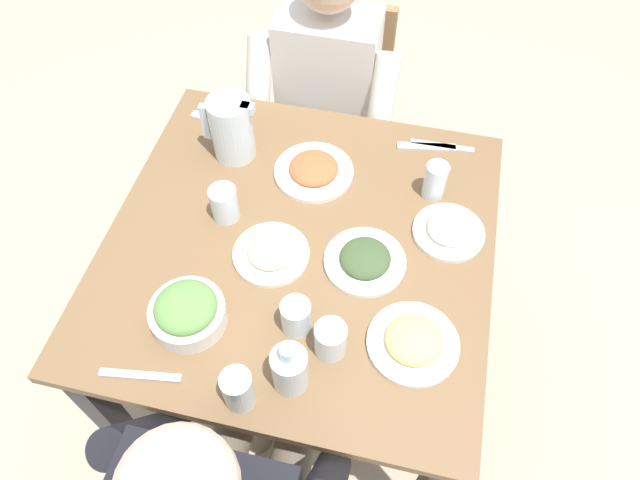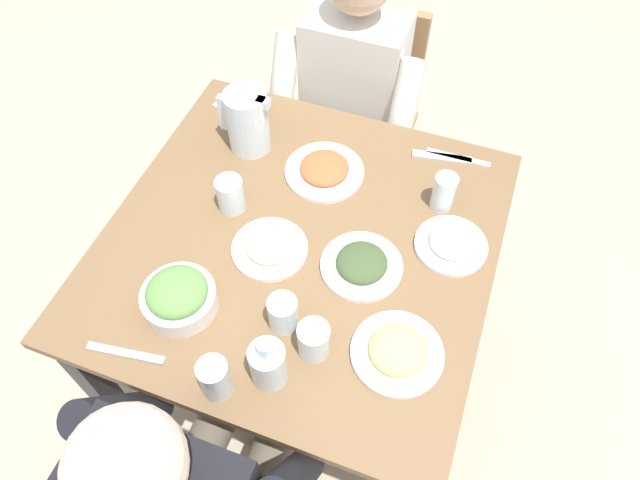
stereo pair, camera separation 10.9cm
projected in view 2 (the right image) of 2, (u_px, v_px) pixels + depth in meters
ground_plane at (305, 359)px, 2.12m from camera, size 8.00×8.00×0.00m
dining_table at (301, 263)px, 1.60m from camera, size 0.99×0.99×0.75m
chair_near at (360, 111)px, 2.17m from camera, size 0.40×0.40×0.87m
diner_near at (344, 117)px, 1.94m from camera, size 0.48×0.53×1.16m
diner_far at (202, 477)px, 1.27m from camera, size 0.48×0.53×1.16m
water_pitcher at (247, 121)px, 1.62m from camera, size 0.16×0.12×0.19m
salad_bowl at (178, 296)px, 1.36m from camera, size 0.18×0.18×0.09m
plate_fries at (398, 351)px, 1.30m from camera, size 0.21×0.21×0.05m
plate_yoghurt at (452, 243)px, 1.47m from camera, size 0.19×0.19×0.06m
plate_rice_curry at (324, 170)px, 1.62m from camera, size 0.22×0.22×0.04m
plate_dolmas at (362, 264)px, 1.44m from camera, size 0.21×0.21×0.04m
plate_beans at (270, 247)px, 1.47m from camera, size 0.20×0.20×0.04m
water_glass_far_right at (314, 340)px, 1.29m from camera, size 0.07×0.07×0.09m
water_glass_near_right at (230, 194)px, 1.53m from camera, size 0.07×0.07×0.10m
water_glass_center at (444, 192)px, 1.53m from camera, size 0.06×0.06×0.11m
water_glass_by_pitcher at (283, 313)px, 1.33m from camera, size 0.07×0.07×0.09m
water_glass_far_left at (215, 378)px, 1.23m from camera, size 0.07×0.07×0.11m
oil_carafe at (268, 365)px, 1.24m from camera, size 0.08×0.08×0.16m
fork_near at (237, 113)px, 1.78m from camera, size 0.17×0.05×0.01m
knife_near at (126, 353)px, 1.31m from camera, size 0.19×0.04×0.01m
fork_far at (442, 157)px, 1.67m from camera, size 0.17×0.06×0.01m
knife_far at (458, 158)px, 1.67m from camera, size 0.19×0.02×0.01m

